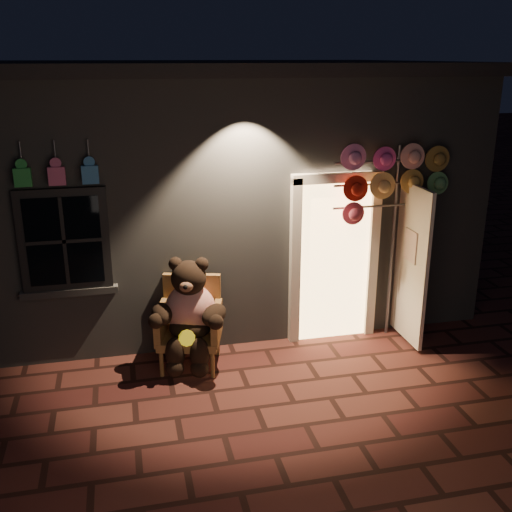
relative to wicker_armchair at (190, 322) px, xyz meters
name	(u,v)px	position (x,y,z in m)	size (l,w,h in m)	color
ground	(256,407)	(0.54, -1.16, -0.53)	(60.00, 60.00, 0.00)	#552820
shop_building	(200,176)	(0.54, 2.83, 1.21)	(7.30, 5.95, 3.51)	slate
wicker_armchair	(190,322)	(0.00, 0.00, 0.00)	(0.86, 0.82, 1.06)	olive
teddy_bear	(189,313)	(-0.02, -0.13, 0.17)	(0.92, 0.83, 1.32)	red
hat_rack	(393,179)	(2.53, 0.12, 1.58)	(1.50, 0.22, 2.53)	#59595E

